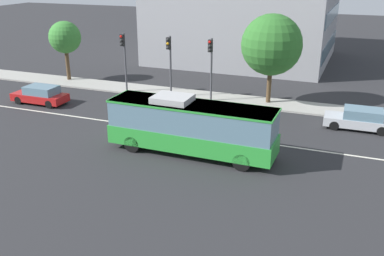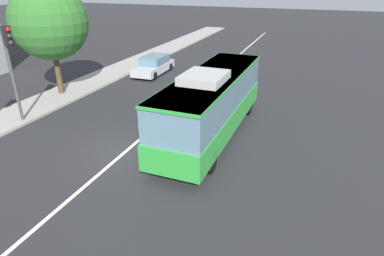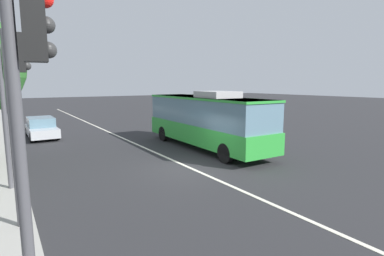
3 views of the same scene
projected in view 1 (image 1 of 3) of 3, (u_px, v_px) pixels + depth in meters
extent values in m
plane|color=#28282B|center=(165.00, 129.00, 29.63)|extent=(160.00, 160.00, 0.00)
cube|color=#9E9B93|center=(204.00, 97.00, 36.67)|extent=(80.00, 2.96, 0.14)
cube|color=silver|center=(165.00, 129.00, 29.63)|extent=(76.00, 0.16, 0.01)
cube|color=green|center=(192.00, 138.00, 25.53)|extent=(10.04, 2.66, 1.10)
cube|color=slate|center=(192.00, 117.00, 25.05)|extent=(9.84, 2.58, 1.58)
cube|color=green|center=(192.00, 105.00, 24.79)|extent=(9.94, 2.63, 0.12)
cube|color=#B2B2B2|center=(172.00, 99.00, 25.12)|extent=(2.23, 1.84, 0.36)
cylinder|color=black|center=(252.00, 147.00, 25.46)|extent=(1.00, 0.32, 1.00)
cylinder|color=black|center=(242.00, 162.00, 23.56)|extent=(1.00, 0.32, 1.00)
cylinder|color=black|center=(149.00, 132.00, 27.83)|extent=(1.00, 0.32, 1.00)
cylinder|color=black|center=(132.00, 144.00, 25.93)|extent=(1.00, 0.32, 1.00)
cube|color=#B21919|center=(40.00, 97.00, 34.95)|extent=(4.51, 1.82, 0.60)
cube|color=slate|center=(42.00, 90.00, 34.64)|extent=(2.53, 1.67, 0.64)
cylinder|color=black|center=(19.00, 100.00, 34.82)|extent=(0.64, 0.22, 0.64)
cylinder|color=black|center=(32.00, 95.00, 36.22)|extent=(0.64, 0.22, 0.64)
cylinder|color=black|center=(49.00, 104.00, 33.83)|extent=(0.64, 0.22, 0.64)
cylinder|color=black|center=(62.00, 99.00, 35.22)|extent=(0.64, 0.22, 0.64)
cube|color=#B7BABF|center=(358.00, 122.00, 29.53)|extent=(4.52, 1.85, 0.60)
cube|color=slate|center=(363.00, 113.00, 29.23)|extent=(2.54, 1.68, 0.64)
cylinder|color=black|center=(334.00, 126.00, 29.39)|extent=(0.64, 0.23, 0.64)
cylinder|color=black|center=(336.00, 118.00, 30.80)|extent=(0.64, 0.23, 0.64)
cylinder|color=black|center=(382.00, 131.00, 28.42)|extent=(0.64, 0.23, 0.64)
cylinder|color=black|center=(381.00, 123.00, 29.82)|extent=(0.64, 0.23, 0.64)
cylinder|color=#47474C|center=(171.00, 68.00, 35.63)|extent=(0.16, 0.16, 5.20)
cube|color=black|center=(169.00, 43.00, 34.66)|extent=(0.34, 0.30, 0.96)
sphere|color=#2D2D2D|center=(168.00, 40.00, 34.42)|extent=(0.22, 0.22, 0.22)
sphere|color=#F9A514|center=(168.00, 44.00, 34.53)|extent=(0.22, 0.22, 0.22)
sphere|color=#2D2D2D|center=(168.00, 48.00, 34.65)|extent=(0.22, 0.22, 0.22)
cylinder|color=#47474C|center=(125.00, 64.00, 37.08)|extent=(0.16, 0.16, 5.20)
cube|color=black|center=(122.00, 40.00, 36.12)|extent=(0.34, 0.30, 0.96)
sphere|color=red|center=(121.00, 37.00, 35.87)|extent=(0.22, 0.22, 0.22)
sphere|color=#2D2D2D|center=(121.00, 40.00, 35.99)|extent=(0.22, 0.22, 0.22)
sphere|color=#2D2D2D|center=(121.00, 44.00, 36.10)|extent=(0.22, 0.22, 0.22)
cylinder|color=#47474C|center=(211.00, 71.00, 34.57)|extent=(0.16, 0.16, 5.20)
cube|color=black|center=(210.00, 46.00, 33.60)|extent=(0.34, 0.30, 0.96)
sphere|color=red|center=(210.00, 42.00, 33.35)|extent=(0.22, 0.22, 0.22)
sphere|color=#2D2D2D|center=(210.00, 46.00, 33.47)|extent=(0.22, 0.22, 0.22)
sphere|color=#2D2D2D|center=(210.00, 50.00, 33.58)|extent=(0.22, 0.22, 0.22)
cylinder|color=#4C3823|center=(269.00, 86.00, 34.51)|extent=(0.36, 0.36, 3.00)
sphere|color=#2D6B28|center=(272.00, 45.00, 33.34)|extent=(4.75, 4.75, 4.75)
cylinder|color=#4C3823|center=(68.00, 65.00, 41.36)|extent=(0.36, 0.36, 3.07)
sphere|color=#387F33|center=(65.00, 37.00, 40.41)|extent=(2.99, 2.99, 2.99)
cube|color=slate|center=(329.00, 46.00, 47.75)|extent=(0.32, 15.37, 1.50)
cube|color=slate|center=(333.00, 14.00, 46.54)|extent=(0.32, 15.37, 1.50)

